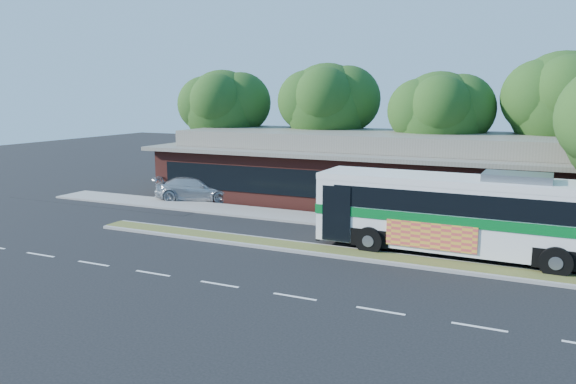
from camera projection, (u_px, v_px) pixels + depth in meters
The scene contains 11 objects.
ground at pixel (344, 258), 23.56m from camera, with size 120.00×120.00×0.00m, color black.
median_strip at pixel (348, 253), 24.09m from camera, with size 26.00×1.10×0.15m, color #4F5323.
sidewalk at pixel (385, 225), 29.27m from camera, with size 44.00×2.60×0.12m, color gray.
parking_lot at pixel (151, 191), 39.98m from camera, with size 14.00×12.00×0.01m, color black.
plaza_building at pixel (414, 171), 34.80m from camera, with size 33.20×11.20×4.45m.
tree_bg_a at pixel (229, 107), 42.14m from camera, with size 6.47×5.80×8.63m.
tree_bg_b at pixel (333, 104), 39.66m from camera, with size 6.69×6.00×9.00m.
tree_bg_c at pixel (446, 114), 35.53m from camera, with size 6.24×5.60×8.26m.
tree_bg_d at pixel (570, 101), 33.37m from camera, with size 6.91×6.20×9.37m.
transit_bus at pixel (474, 210), 23.37m from camera, with size 13.21×3.28×3.69m.
sedan at pixel (197, 189), 36.31m from camera, with size 2.20×5.42×1.57m, color #AFB2B7.
Camera 1 is at (7.48, -21.60, 6.79)m, focal length 35.00 mm.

